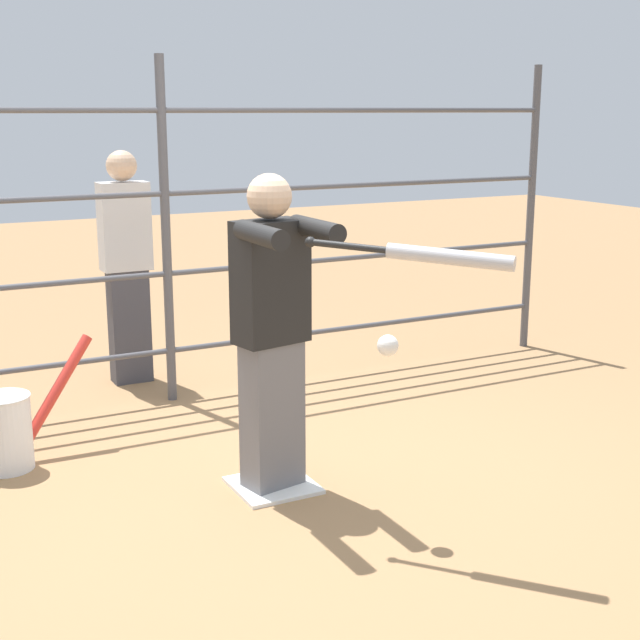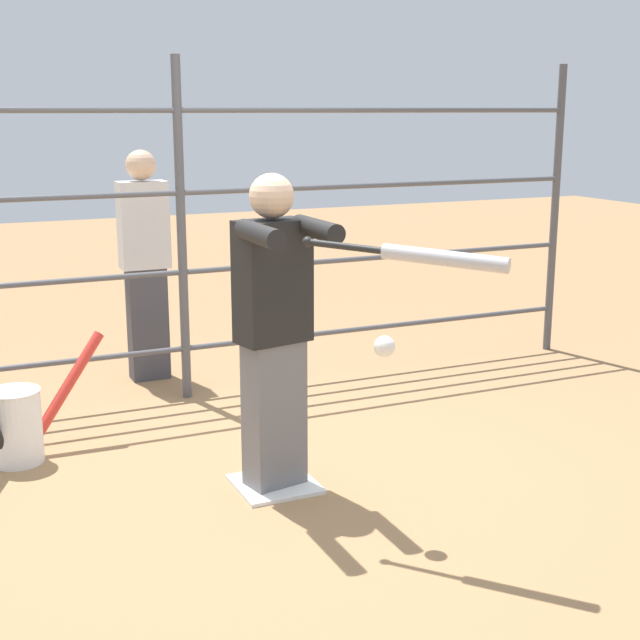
% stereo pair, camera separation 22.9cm
% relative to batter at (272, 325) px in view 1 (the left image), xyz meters
% --- Properties ---
extents(ground_plane, '(24.00, 24.00, 0.00)m').
position_rel_batter_xyz_m(ground_plane, '(0.00, -0.02, -0.86)').
color(ground_plane, '#9E754C').
extents(home_plate, '(0.40, 0.40, 0.02)m').
position_rel_batter_xyz_m(home_plate, '(0.00, -0.02, -0.85)').
color(home_plate, white).
rests_on(home_plate, ground).
extents(fence_backstop, '(6.03, 0.06, 2.21)m').
position_rel_batter_xyz_m(fence_backstop, '(0.00, -1.62, 0.25)').
color(fence_backstop, '#4C4C51').
rests_on(fence_backstop, ground).
extents(batter, '(0.40, 0.59, 1.59)m').
position_rel_batter_xyz_m(batter, '(0.00, 0.00, 0.00)').
color(batter, slate).
rests_on(batter, ground).
extents(baseball_bat_swinging, '(0.62, 0.72, 0.10)m').
position_rel_batter_xyz_m(baseball_bat_swinging, '(-0.35, 0.82, 0.43)').
color(baseball_bat_swinging, black).
extents(softball_in_flight, '(0.10, 0.10, 0.10)m').
position_rel_batter_xyz_m(softball_in_flight, '(-0.27, 0.62, 0.01)').
color(softball_in_flight, white).
extents(bat_bucket, '(0.93, 0.81, 0.81)m').
position_rel_batter_xyz_m(bat_bucket, '(1.18, -0.90, -0.61)').
color(bat_bucket, white).
rests_on(bat_bucket, ground).
extents(bystander_behind_fence, '(0.33, 0.21, 1.61)m').
position_rel_batter_xyz_m(bystander_behind_fence, '(0.12, -2.15, -0.02)').
color(bystander_behind_fence, '#3F3F47').
rests_on(bystander_behind_fence, ground).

